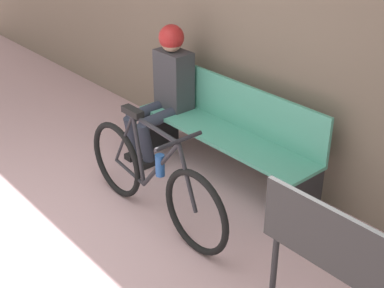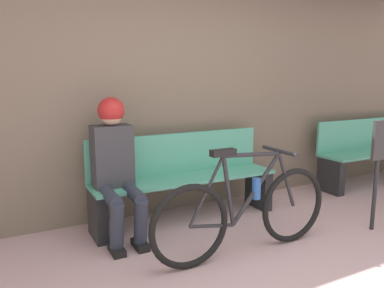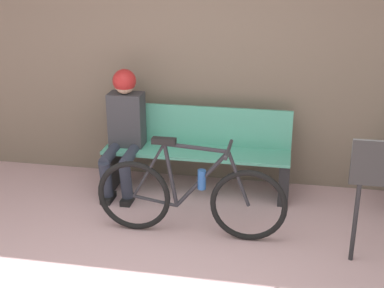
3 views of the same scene
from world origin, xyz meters
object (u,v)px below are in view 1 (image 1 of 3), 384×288
at_px(park_bench_near, 228,135).
at_px(person_seated, 166,83).
at_px(bicycle, 153,180).
at_px(signboard, 330,255).

xyz_separation_m(park_bench_near, person_seated, (-0.71, -0.11, 0.30)).
distance_m(bicycle, signboard, 1.73).
bearing_deg(park_bench_near, bicycle, -83.67).
bearing_deg(signboard, bicycle, 174.80).
xyz_separation_m(bicycle, signboard, (1.68, -0.15, 0.40)).
relative_size(park_bench_near, signboard, 1.81).
relative_size(bicycle, person_seated, 1.33).
xyz_separation_m(park_bench_near, bicycle, (0.10, -0.89, -0.05)).
distance_m(bicycle, person_seated, 1.18).
height_order(bicycle, signboard, signboard).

